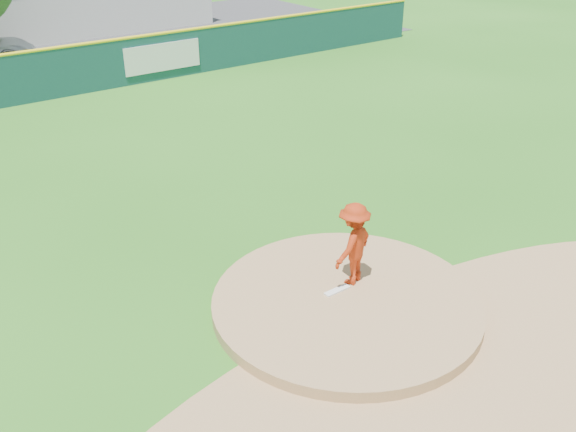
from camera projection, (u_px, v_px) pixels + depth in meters
ground at (346, 308)px, 13.16m from camera, size 120.00×120.00×0.00m
pitchers_mound at (346, 308)px, 13.16m from camera, size 5.50×5.50×0.50m
pitching_rubber at (337, 290)px, 13.25m from camera, size 0.60×0.15×0.04m
infield_dirt_arc at (462, 390)px, 11.03m from camera, size 15.40×15.40×0.01m
pitcher at (353, 244)px, 13.20m from camera, size 1.32×1.00×1.81m
fence_banners at (16, 80)px, 24.79m from camera, size 16.16×0.04×1.20m
outfield_fence at (48, 73)px, 25.48m from camera, size 40.00×0.14×2.07m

